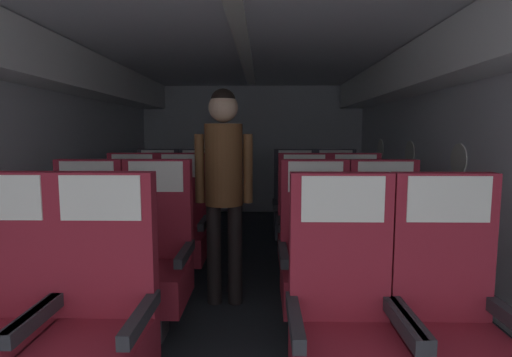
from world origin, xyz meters
TOP-DOWN VIEW (x-y plane):
  - ground at (0.00, 3.25)m, footprint 3.83×6.90m
  - fuselage_shell at (0.00, 3.51)m, footprint 3.71×6.55m
  - seat_a_left_aisle at (-0.53, 1.60)m, footprint 0.48×0.51m
  - seat_a_right_aisle at (0.97, 1.59)m, footprint 0.48×0.51m
  - seat_a_right_window at (0.52, 1.58)m, footprint 0.48×0.51m
  - seat_b_left_window at (-0.98, 2.46)m, footprint 0.48×0.51m
  - seat_b_left_aisle at (-0.52, 2.46)m, footprint 0.48×0.51m
  - seat_b_right_aisle at (0.97, 2.47)m, footprint 0.48×0.51m
  - seat_b_right_window at (0.52, 2.47)m, footprint 0.48×0.51m
  - seat_c_left_window at (-0.97, 3.34)m, footprint 0.48×0.51m
  - seat_c_left_aisle at (-0.53, 3.34)m, footprint 0.48×0.51m
  - seat_c_right_aisle at (0.98, 3.33)m, footprint 0.48×0.51m
  - seat_c_right_window at (0.53, 3.32)m, footprint 0.48×0.51m
  - seat_d_left_window at (-0.97, 4.20)m, footprint 0.48×0.51m
  - seat_d_left_aisle at (-0.52, 4.19)m, footprint 0.48×0.51m
  - seat_d_right_aisle at (0.96, 4.20)m, footprint 0.48×0.51m
  - seat_d_right_window at (0.52, 4.19)m, footprint 0.48×0.51m
  - flight_attendant at (-0.12, 2.92)m, footprint 0.43×0.28m

SIDE VIEW (x-z plane):
  - ground at x=0.00m, z-range -0.02..0.00m
  - seat_a_left_aisle at x=-0.53m, z-range -0.09..1.04m
  - seat_a_right_aisle at x=0.97m, z-range -0.09..1.04m
  - seat_a_right_window at x=0.52m, z-range -0.09..1.04m
  - seat_b_left_window at x=-0.98m, z-range -0.09..1.04m
  - seat_b_left_aisle at x=-0.52m, z-range -0.09..1.04m
  - seat_b_right_aisle at x=0.97m, z-range -0.09..1.04m
  - seat_b_right_window at x=0.52m, z-range -0.09..1.04m
  - seat_c_left_window at x=-0.97m, z-range -0.09..1.04m
  - seat_c_left_aisle at x=-0.53m, z-range -0.09..1.04m
  - seat_c_right_aisle at x=0.98m, z-range -0.09..1.04m
  - seat_c_right_window at x=0.53m, z-range -0.09..1.04m
  - seat_d_left_window at x=-0.97m, z-range -0.09..1.04m
  - seat_d_left_aisle at x=-0.52m, z-range -0.09..1.04m
  - seat_d_right_aisle at x=0.96m, z-range -0.09..1.04m
  - seat_d_right_window at x=0.52m, z-range -0.09..1.04m
  - flight_attendant at x=-0.12m, z-range 0.19..1.81m
  - fuselage_shell at x=0.00m, z-range 0.49..2.61m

